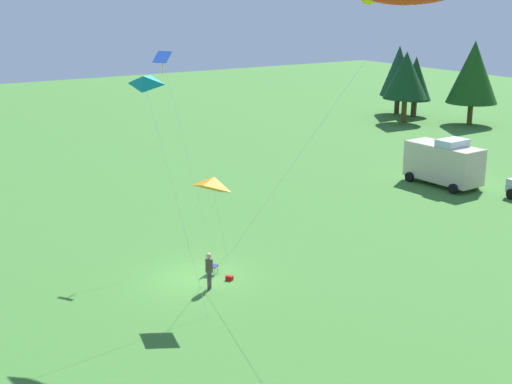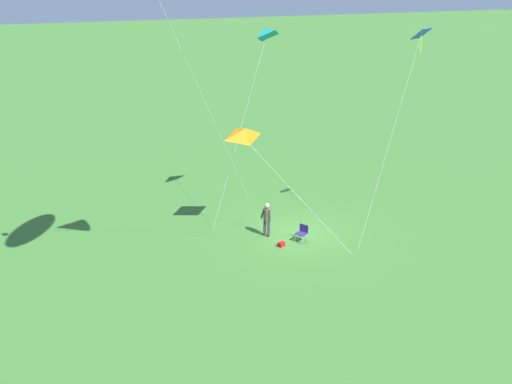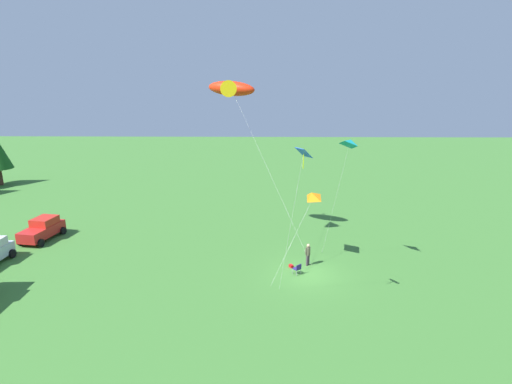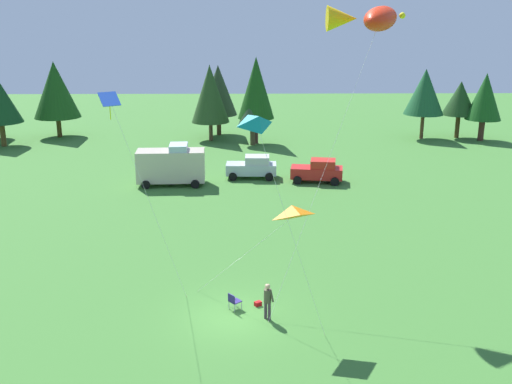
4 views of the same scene
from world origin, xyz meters
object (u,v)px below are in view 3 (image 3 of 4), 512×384
car_red_sedan (43,229)px  kite_delta_orange (311,196)px  folding_chair (298,268)px  kite_large_fish (231,89)px  person_kite_flyer (308,253)px  backpack_on_grass (291,266)px  kite_diamond_blue (303,159)px  kite_delta_teal (351,143)px

car_red_sedan → kite_delta_orange: size_ratio=0.78×
folding_chair → kite_large_fish: 15.22m
person_kite_flyer → backpack_on_grass: person_kite_flyer is taller
person_kite_flyer → kite_delta_orange: bearing=-59.9°
person_kite_flyer → car_red_sedan: car_red_sedan is taller
kite_diamond_blue → kite_delta_teal: bearing=-32.1°
kite_large_fish → backpack_on_grass: bearing=-139.5°
kite_large_fish → kite_delta_orange: bearing=-123.9°
person_kite_flyer → car_red_sedan: bearing=30.3°
backpack_on_grass → car_red_sedan: 22.47m
folding_chair → kite_delta_teal: (1.11, -3.52, 8.99)m
kite_diamond_blue → kite_delta_orange: kite_diamond_blue is taller
car_red_sedan → kite_diamond_blue: size_ratio=0.44×
car_red_sedan → kite_diamond_blue: kite_diamond_blue is taller
kite_diamond_blue → kite_delta_orange: (7.65, -1.51, -4.22)m
car_red_sedan → kite_large_fish: size_ratio=0.32×
kite_delta_orange → person_kite_flyer: bearing=167.7°
backpack_on_grass → kite_large_fish: (5.64, 4.82, 12.97)m
backpack_on_grass → kite_delta_teal: 10.14m
car_red_sedan → kite_delta_teal: (-5.40, -25.70, 8.52)m
person_kite_flyer → kite_delta_orange: kite_delta_orange is taller
person_kite_flyer → kite_diamond_blue: 10.82m
kite_diamond_blue → kite_delta_orange: bearing=-11.1°
folding_chair → backpack_on_grass: size_ratio=2.56×
backpack_on_grass → kite_large_fish: size_ratio=0.02×
person_kite_flyer → kite_delta_orange: size_ratio=0.31×
kite_large_fish → kite_delta_teal: size_ratio=1.40×
kite_delta_orange → car_red_sedan: bearing=80.4°
kite_large_fish → kite_delta_orange: kite_large_fish is taller
person_kite_flyer → folding_chair: person_kite_flyer is taller
person_kite_flyer → backpack_on_grass: 1.63m
car_red_sedan → kite_large_fish: (0.28, -16.98, 12.13)m
car_red_sedan → kite_delta_teal: bearing=-93.3°
kite_large_fish → kite_diamond_blue: bearing=-157.9°
backpack_on_grass → car_red_sedan: car_red_sedan is taller
folding_chair → kite_delta_orange: 5.50m
car_red_sedan → kite_large_fish: kite_large_fish is taller
person_kite_flyer → kite_delta_orange: 4.34m
kite_delta_orange → folding_chair: bearing=156.2°
backpack_on_grass → kite_delta_orange: bearing=-47.0°
folding_chair → kite_delta_orange: kite_delta_orange is taller
folding_chair → person_kite_flyer: bearing=-69.9°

